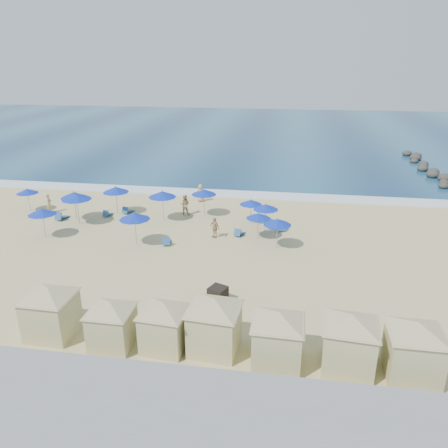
{
  "coord_description": "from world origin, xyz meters",
  "views": [
    {
      "loc": [
        7.9,
        -25.95,
        12.71
      ],
      "look_at": [
        3.29,
        3.0,
        1.58
      ],
      "focal_mm": 35.0,
      "sensor_mm": 36.0,
      "label": 1
    }
  ],
  "objects_px": {
    "umbrella_3": "(76,196)",
    "umbrella_10": "(258,216)",
    "umbrella_1": "(42,212)",
    "beachgoer_2": "(214,227)",
    "cabana_6": "(415,342)",
    "cabana_1": "(111,318)",
    "umbrella_8": "(266,207)",
    "umbrella_4": "(116,190)",
    "umbrella_5": "(162,194)",
    "umbrella_9": "(251,202)",
    "trash_bin": "(218,295)",
    "umbrella_0": "(27,191)",
    "umbrella_2": "(74,195)",
    "cabana_2": "(164,319)",
    "cabana_4": "(278,331)",
    "umbrella_11": "(277,222)",
    "umbrella_7": "(204,192)",
    "umbrella_6": "(134,216)",
    "beachgoer_0": "(49,203)",
    "beachgoer_3": "(201,193)",
    "cabana_5": "(350,334)",
    "cabana_3": "(214,318)",
    "beachgoer_1": "(185,205)",
    "rock_jetty": "(437,176)",
    "cabana_0": "(50,305)"
  },
  "relations": [
    {
      "from": "beachgoer_3",
      "to": "cabana_6",
      "type": "bearing_deg",
      "value": 103.77
    },
    {
      "from": "umbrella_10",
      "to": "beachgoer_3",
      "type": "xyz_separation_m",
      "value": [
        -6.14,
        8.27,
        -0.98
      ]
    },
    {
      "from": "trash_bin",
      "to": "umbrella_3",
      "type": "relative_size",
      "value": 0.33
    },
    {
      "from": "cabana_1",
      "to": "umbrella_8",
      "type": "relative_size",
      "value": 1.81
    },
    {
      "from": "trash_bin",
      "to": "umbrella_8",
      "type": "bearing_deg",
      "value": 103.72
    },
    {
      "from": "umbrella_0",
      "to": "beachgoer_3",
      "type": "height_order",
      "value": "umbrella_0"
    },
    {
      "from": "cabana_5",
      "to": "beachgoer_1",
      "type": "height_order",
      "value": "cabana_5"
    },
    {
      "from": "umbrella_11",
      "to": "beachgoer_2",
      "type": "bearing_deg",
      "value": 165.25
    },
    {
      "from": "umbrella_0",
      "to": "umbrella_2",
      "type": "bearing_deg",
      "value": -15.39
    },
    {
      "from": "cabana_4",
      "to": "beachgoer_2",
      "type": "relative_size",
      "value": 2.85
    },
    {
      "from": "beachgoer_0",
      "to": "umbrella_2",
      "type": "bearing_deg",
      "value": -127.37
    },
    {
      "from": "umbrella_6",
      "to": "beachgoer_2",
      "type": "height_order",
      "value": "umbrella_6"
    },
    {
      "from": "cabana_2",
      "to": "cabana_4",
      "type": "distance_m",
      "value": 5.21
    },
    {
      "from": "rock_jetty",
      "to": "umbrella_3",
      "type": "height_order",
      "value": "umbrella_3"
    },
    {
      "from": "cabana_2",
      "to": "beachgoer_0",
      "type": "distance_m",
      "value": 22.92
    },
    {
      "from": "cabana_0",
      "to": "cabana_3",
      "type": "distance_m",
      "value": 8.02
    },
    {
      "from": "umbrella_5",
      "to": "beachgoer_1",
      "type": "relative_size",
      "value": 1.46
    },
    {
      "from": "umbrella_8",
      "to": "umbrella_10",
      "type": "relative_size",
      "value": 1.08
    },
    {
      "from": "cabana_3",
      "to": "umbrella_10",
      "type": "distance_m",
      "value": 13.71
    },
    {
      "from": "beachgoer_3",
      "to": "umbrella_10",
      "type": "bearing_deg",
      "value": 108.61
    },
    {
      "from": "cabana_1",
      "to": "beachgoer_2",
      "type": "relative_size",
      "value": 2.57
    },
    {
      "from": "trash_bin",
      "to": "cabana_5",
      "type": "height_order",
      "value": "cabana_5"
    },
    {
      "from": "cabana_1",
      "to": "umbrella_4",
      "type": "relative_size",
      "value": 1.61
    },
    {
      "from": "cabana_6",
      "to": "umbrella_9",
      "type": "xyz_separation_m",
      "value": [
        -8.6,
        17.29,
        0.17
      ]
    },
    {
      "from": "cabana_2",
      "to": "umbrella_9",
      "type": "distance_m",
      "value": 17.2
    },
    {
      "from": "cabana_2",
      "to": "cabana_6",
      "type": "relative_size",
      "value": 0.91
    },
    {
      "from": "umbrella_3",
      "to": "umbrella_7",
      "type": "height_order",
      "value": "umbrella_3"
    },
    {
      "from": "cabana_6",
      "to": "umbrella_5",
      "type": "relative_size",
      "value": 1.76
    },
    {
      "from": "cabana_5",
      "to": "beachgoer_0",
      "type": "relative_size",
      "value": 2.64
    },
    {
      "from": "umbrella_8",
      "to": "beachgoer_3",
      "type": "bearing_deg",
      "value": 135.15
    },
    {
      "from": "rock_jetty",
      "to": "cabana_0",
      "type": "distance_m",
      "value": 43.75
    },
    {
      "from": "cabana_3",
      "to": "beachgoer_1",
      "type": "height_order",
      "value": "cabana_3"
    },
    {
      "from": "umbrella_7",
      "to": "cabana_3",
      "type": "bearing_deg",
      "value": -77.03
    },
    {
      "from": "trash_bin",
      "to": "beachgoer_0",
      "type": "relative_size",
      "value": 0.51
    },
    {
      "from": "umbrella_5",
      "to": "umbrella_4",
      "type": "bearing_deg",
      "value": 167.81
    },
    {
      "from": "cabana_6",
      "to": "umbrella_10",
      "type": "height_order",
      "value": "cabana_6"
    },
    {
      "from": "cabana_1",
      "to": "cabana_2",
      "type": "height_order",
      "value": "cabana_2"
    },
    {
      "from": "umbrella_4",
      "to": "umbrella_10",
      "type": "xyz_separation_m",
      "value": [
        12.57,
        -3.67,
        -0.38
      ]
    },
    {
      "from": "umbrella_4",
      "to": "umbrella_11",
      "type": "height_order",
      "value": "umbrella_4"
    },
    {
      "from": "cabana_2",
      "to": "umbrella_4",
      "type": "bearing_deg",
      "value": 118.21
    },
    {
      "from": "cabana_2",
      "to": "umbrella_10",
      "type": "distance_m",
      "value": 14.26
    },
    {
      "from": "umbrella_3",
      "to": "umbrella_10",
      "type": "distance_m",
      "value": 14.73
    },
    {
      "from": "umbrella_8",
      "to": "umbrella_11",
      "type": "height_order",
      "value": "umbrella_11"
    },
    {
      "from": "umbrella_1",
      "to": "beachgoer_2",
      "type": "xyz_separation_m",
      "value": [
        12.69,
        2.0,
        -1.25
      ]
    },
    {
      "from": "rock_jetty",
      "to": "beachgoer_3",
      "type": "relative_size",
      "value": 15.88
    },
    {
      "from": "umbrella_4",
      "to": "beachgoer_3",
      "type": "relative_size",
      "value": 1.51
    },
    {
      "from": "umbrella_4",
      "to": "umbrella_5",
      "type": "relative_size",
      "value": 0.96
    },
    {
      "from": "cabana_2",
      "to": "beachgoer_3",
      "type": "height_order",
      "value": "cabana_2"
    },
    {
      "from": "rock_jetty",
      "to": "beachgoer_3",
      "type": "xyz_separation_m",
      "value": [
        -24.51,
        -12.16,
        0.48
      ]
    },
    {
      "from": "umbrella_6",
      "to": "umbrella_8",
      "type": "xyz_separation_m",
      "value": [
        9.07,
        4.27,
        -0.24
      ]
    }
  ]
}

